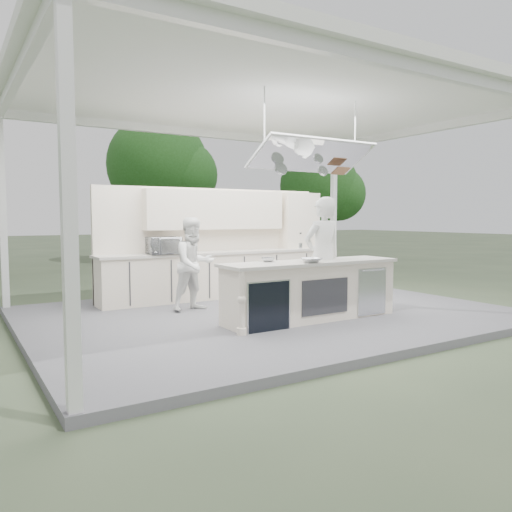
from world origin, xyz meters
TOP-DOWN VIEW (x-y plane):
  - ground at (0.00, 0.00)m, footprint 90.00×90.00m
  - stage_deck at (0.00, 0.00)m, footprint 8.00×6.00m
  - tent at (0.00, -0.01)m, footprint 8.20×6.20m
  - demo_island at (0.18, -0.91)m, footprint 3.10×0.79m
  - back_counter at (0.00, 1.90)m, footprint 5.08×0.72m
  - back_wall_unit at (0.44, 2.11)m, footprint 5.05×0.48m
  - tree_cluster at (-0.16, 9.77)m, footprint 19.55×9.40m
  - head_chef at (0.60, -0.70)m, footprint 0.73×0.49m
  - sous_chef at (-1.07, 0.82)m, footprint 0.89×0.74m
  - toaster_oven at (-1.29, 1.70)m, footprint 0.60×0.41m
  - bowl_large at (0.00, -1.15)m, footprint 0.34×0.34m
  - bowl_small at (-0.47, -0.65)m, footprint 0.25×0.25m

SIDE VIEW (x-z plane):
  - ground at x=0.00m, z-range 0.00..0.00m
  - stage_deck at x=0.00m, z-range 0.00..0.12m
  - demo_island at x=0.18m, z-range 0.12..1.07m
  - back_counter at x=0.00m, z-range 0.12..1.07m
  - sous_chef at x=-1.07m, z-range 0.12..1.77m
  - bowl_small at x=-0.47m, z-range 1.07..1.14m
  - bowl_large at x=0.00m, z-range 1.07..1.15m
  - head_chef at x=0.60m, z-range 0.12..2.11m
  - toaster_oven at x=-1.29m, z-range 1.07..1.40m
  - back_wall_unit at x=0.44m, z-range 0.45..2.70m
  - tree_cluster at x=-0.16m, z-range 0.36..6.21m
  - tent at x=0.00m, z-range 1.78..5.64m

